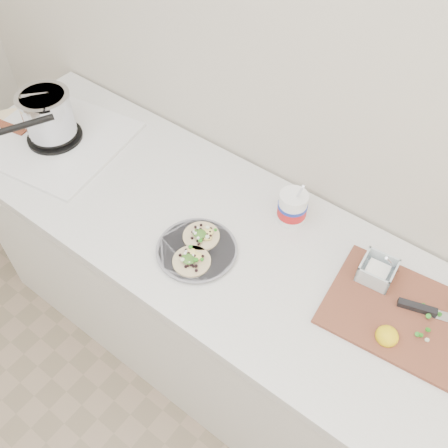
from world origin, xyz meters
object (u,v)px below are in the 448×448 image
Objects in this scene: stove at (51,124)px; bacon_plate at (9,129)px; taco_plate at (197,248)px; tub at (293,206)px; cutboard at (408,311)px.

stove reaches higher than bacon_plate.
taco_plate is 1.18× the size of tub.
cutboard reaches higher than bacon_plate.
cutboard is at bearing -4.47° from stove.
stove is 0.22m from bacon_plate.
tub is at bearing 60.80° from taco_plate.
stove is at bearing 178.78° from cutboard.
tub reaches higher than taco_plate.
tub is (0.16, 0.29, 0.05)m from taco_plate.
bacon_plate is at bearing -166.16° from tub.
tub is 0.45× the size of cutboard.
cutboard is 1.56m from bacon_plate.
tub is at bearing 161.57° from cutboard.
cutboard is (1.36, 0.10, -0.06)m from stove.
cutboard is at bearing 6.26° from bacon_plate.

